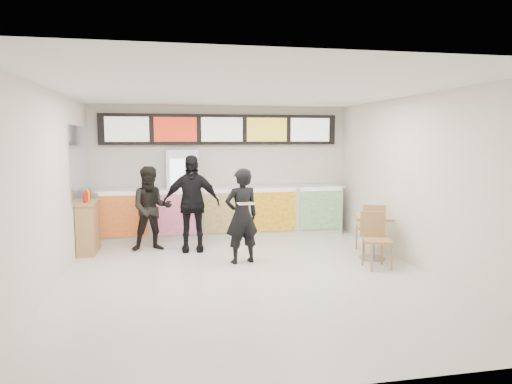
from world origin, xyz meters
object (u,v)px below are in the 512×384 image
object	(u,v)px
customer_main	(242,216)
condiment_ledge	(88,226)
customer_left	(151,209)
drinks_fridge	(183,194)
customer_mid	(191,203)
cafe_table	(373,229)
service_counter	(224,212)

from	to	relation	value
customer_main	condiment_ledge	size ratio (longest dim) A/B	1.41
customer_main	customer_left	xyz separation A→B (m)	(-1.63, 1.26, -0.01)
drinks_fridge	customer_main	world-z (taller)	drinks_fridge
customer_mid	cafe_table	size ratio (longest dim) A/B	1.12
customer_left	cafe_table	distance (m)	4.35
service_counter	drinks_fridge	world-z (taller)	drinks_fridge
customer_left	condiment_ledge	xyz separation A→B (m)	(-1.23, 0.04, -0.32)
customer_mid	condiment_ledge	xyz separation A→B (m)	(-2.01, 0.24, -0.44)
drinks_fridge	customer_left	size ratio (longest dim) A/B	1.18
customer_main	customer_left	distance (m)	2.06
drinks_fridge	customer_mid	xyz separation A→B (m)	(0.13, -1.24, -0.04)
cafe_table	service_counter	bearing A→B (deg)	152.73
condiment_ledge	cafe_table	bearing A→B (deg)	-16.17
service_counter	drinks_fridge	size ratio (longest dim) A/B	2.78
customer_main	customer_left	size ratio (longest dim) A/B	1.01
drinks_fridge	customer_left	bearing A→B (deg)	-122.17
customer_left	customer_main	bearing A→B (deg)	-42.34
customer_left	service_counter	bearing A→B (deg)	28.34
service_counter	customer_mid	distance (m)	1.52
service_counter	condiment_ledge	world-z (taller)	condiment_ledge
service_counter	customer_left	world-z (taller)	customer_left
customer_main	condiment_ledge	xyz separation A→B (m)	(-2.85, 1.31, -0.34)
customer_main	customer_left	world-z (taller)	customer_main
customer_left	customer_mid	size ratio (longest dim) A/B	0.88
customer_main	condiment_ledge	world-z (taller)	customer_main
customer_mid	condiment_ledge	size ratio (longest dim) A/B	1.57
cafe_table	drinks_fridge	bearing A→B (deg)	161.59
customer_left	condiment_ledge	size ratio (longest dim) A/B	1.39
drinks_fridge	cafe_table	world-z (taller)	drinks_fridge
customer_left	condiment_ledge	world-z (taller)	customer_left
cafe_table	customer_left	bearing A→B (deg)	178.09
service_counter	cafe_table	size ratio (longest dim) A/B	3.24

